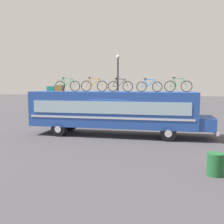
{
  "coord_description": "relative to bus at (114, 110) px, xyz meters",
  "views": [
    {
      "loc": [
        3.58,
        -16.66,
        3.44
      ],
      "look_at": [
        0.0,
        0.0,
        1.58
      ],
      "focal_mm": 41.27,
      "sensor_mm": 36.0,
      "label": 1
    }
  ],
  "objects": [
    {
      "name": "ground_plane",
      "position": [
        -0.17,
        0.0,
        -1.74
      ],
      "size": [
        120.0,
        120.0,
        0.0
      ],
      "primitive_type": "plane",
      "color": "#423F44"
    },
    {
      "name": "luggage_bag_1",
      "position": [
        -4.62,
        0.29,
        1.36
      ],
      "size": [
        0.52,
        0.44,
        0.34
      ],
      "primitive_type": "cube",
      "color": "#1E7F66",
      "rests_on": "bus"
    },
    {
      "name": "rooftop_bicycle_5",
      "position": [
        4.06,
        0.04,
        1.58
      ],
      "size": [
        1.71,
        0.44,
        0.93
      ],
      "color": "black",
      "rests_on": "bus"
    },
    {
      "name": "rooftop_bicycle_1",
      "position": [
        -3.22,
        -0.18,
        1.59
      ],
      "size": [
        1.79,
        0.44,
        0.94
      ],
      "color": "black",
      "rests_on": "bus"
    },
    {
      "name": "street_lamp",
      "position": [
        -0.54,
        4.01,
        1.68
      ],
      "size": [
        0.32,
        0.32,
        5.77
      ],
      "color": "#38383D",
      "rests_on": "ground"
    },
    {
      "name": "trash_bin",
      "position": [
        5.25,
        -6.63,
        -1.32
      ],
      "size": [
        0.61,
        0.61,
        0.85
      ],
      "primitive_type": "cylinder",
      "color": "#1E592D",
      "rests_on": "ground"
    },
    {
      "name": "rooftop_bicycle_2",
      "position": [
        -1.38,
        -0.05,
        1.59
      ],
      "size": [
        1.81,
        0.44,
        0.95
      ],
      "color": "black",
      "rests_on": "bus"
    },
    {
      "name": "bus",
      "position": [
        0.0,
        0.0,
        0.0
      ],
      "size": [
        12.02,
        2.45,
        2.94
      ],
      "color": "#23479E",
      "rests_on": "ground"
    },
    {
      "name": "rooftop_bicycle_4",
      "position": [
        2.27,
        -0.01,
        1.56
      ],
      "size": [
        1.65,
        0.44,
        0.87
      ],
      "color": "black",
      "rests_on": "bus"
    },
    {
      "name": "luggage_bag_2",
      "position": [
        -3.87,
        -0.05,
        1.41
      ],
      "size": [
        0.58,
        0.42,
        0.42
      ],
      "primitive_type": "cube",
      "color": "olive",
      "rests_on": "bus"
    },
    {
      "name": "rooftop_bicycle_3",
      "position": [
        0.38,
        0.03,
        1.57
      ],
      "size": [
        1.67,
        0.44,
        0.91
      ],
      "color": "black",
      "rests_on": "bus"
    }
  ]
}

